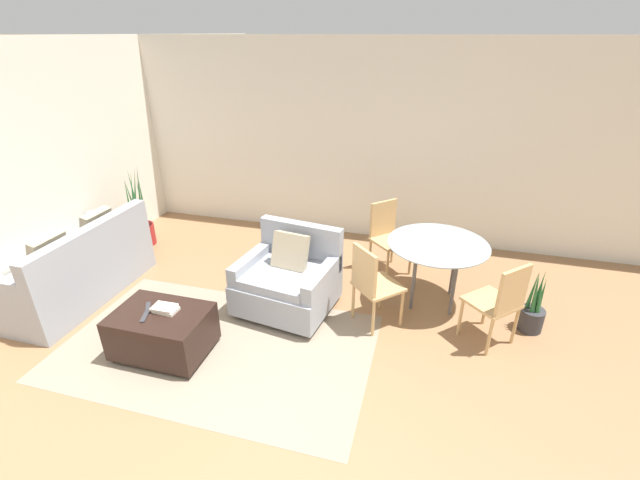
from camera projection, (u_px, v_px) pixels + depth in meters
name	position (u px, v px, depth m)	size (l,w,h in m)	color
ground_plane	(242.00, 431.00, 3.30)	(20.00, 20.00, 0.00)	#936B47
wall_back	(349.00, 143.00, 6.01)	(12.00, 0.06, 2.75)	white
wall_left	(28.00, 172.00, 4.76)	(0.06, 12.00, 2.75)	white
area_rug	(218.00, 346.00, 4.19)	(2.98, 1.82, 0.01)	gray
couch	(77.00, 271.00, 4.88)	(0.88, 1.75, 0.91)	#999EA8
armchair	(289.00, 280.00, 4.66)	(1.09, 1.00, 0.89)	#999EA8
ottoman	(163.00, 331.00, 4.02)	(0.86, 0.60, 0.45)	black
book_stack	(165.00, 309.00, 3.95)	(0.23, 0.15, 0.05)	beige
tv_remote_primary	(148.00, 307.00, 4.01)	(0.12, 0.15, 0.01)	#333338
tv_remote_secondary	(145.00, 317.00, 3.87)	(0.09, 0.17, 0.01)	#333338
potted_plant	(141.00, 226.00, 6.10)	(0.35, 0.35, 1.17)	maroon
dining_table	(437.00, 250.00, 4.62)	(1.08, 1.08, 0.73)	#99A8AD
dining_chair_near_left	(372.00, 281.00, 4.29)	(0.59, 0.59, 0.90)	tan
dining_chair_near_right	(501.00, 299.00, 4.00)	(0.59, 0.59, 0.90)	tan
dining_chair_far_left	(387.00, 232.00, 5.35)	(0.59, 0.59, 0.90)	tan
potted_plant_small	(532.00, 313.00, 4.35)	(0.24, 0.24, 0.70)	#333338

